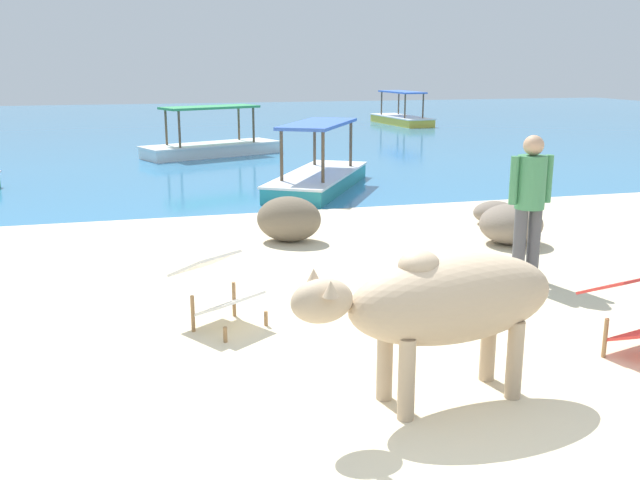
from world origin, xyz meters
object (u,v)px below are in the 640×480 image
Objects in this scene: deck_chair_far at (217,285)px; boat_yellow at (401,117)px; boat_teal at (318,175)px; boat_white at (211,145)px; deck_chair_near at (634,310)px; person_standing at (530,197)px; cow at (446,301)px.

deck_chair_far is 22.87m from boat_yellow.
boat_white is (-1.41, 5.72, 0.00)m from boat_teal.
person_standing is (0.24, 2.09, 0.56)m from deck_chair_near.
deck_chair_far is 0.57× the size of person_standing.
boat_yellow is 15.39m from boat_teal.
boat_yellow is 0.98× the size of boat_white.
boat_yellow reaches higher than cow.
boat_white is (-8.45, -7.97, 0.00)m from boat_yellow.
boat_white reaches higher than deck_chair_near.
deck_chair_near is at bearing -104.33° from boat_white.
boat_teal reaches higher than cow.
deck_chair_near is 8.53m from boat_teal.
cow is at bearing -25.17° from boat_yellow.
person_standing reaches higher than boat_yellow.
boat_white is at bearing 137.34° from deck_chair_far.
person_standing is 6.50m from boat_teal.
boat_yellow is at bearing 118.10° from deck_chair_far.
boat_yellow is at bearing 3.24° from boat_teal.
cow is 3.25m from person_standing.
boat_teal reaches higher than deck_chair_far.
person_standing is 21.11m from boat_yellow.
person_standing is 0.43× the size of boat_teal.
deck_chair_near is 0.94× the size of deck_chair_far.
cow is at bearing -158.67° from boat_teal.
boat_yellow reaches higher than deck_chair_far.
cow is 14.61m from boat_white.
deck_chair_near is at bearing -146.51° from boat_teal.
boat_teal is (-7.04, -13.69, 0.00)m from boat_yellow.
cow is 9.01m from boat_teal.
deck_chair_far is (-1.38, 1.93, -0.37)m from cow.
boat_white is at bearing -96.69° from cow.
person_standing is at bearing -22.13° from boat_yellow.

